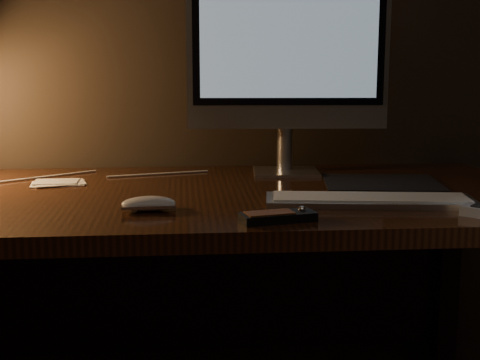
{
  "coord_description": "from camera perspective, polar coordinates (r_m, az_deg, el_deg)",
  "views": [
    {
      "loc": [
        -0.04,
        0.32,
        1.06
      ],
      "look_at": [
        0.09,
        1.73,
        0.8
      ],
      "focal_mm": 50.0,
      "sensor_mm": 36.0,
      "label": 1
    }
  ],
  "objects": [
    {
      "name": "cable",
      "position": [
        1.8,
        -11.7,
        0.33
      ],
      "size": [
        0.53,
        0.22,
        0.0
      ],
      "primitive_type": "cylinder",
      "rotation": [
        0.0,
        1.57,
        0.39
      ],
      "color": "white",
      "rests_on": "desk"
    },
    {
      "name": "monitor",
      "position": [
        1.79,
        4.1,
        11.03
      ],
      "size": [
        0.53,
        0.17,
        0.56
      ],
      "rotation": [
        0.0,
        0.0,
        -0.07
      ],
      "color": "silver",
      "rests_on": "desk"
    },
    {
      "name": "media_remote",
      "position": [
        1.29,
        3.26,
        -3.13
      ],
      "size": [
        0.15,
        0.09,
        0.03
      ],
      "rotation": [
        0.0,
        0.0,
        0.23
      ],
      "color": "black",
      "rests_on": "desk"
    },
    {
      "name": "mouse",
      "position": [
        1.39,
        -7.81,
        -2.18
      ],
      "size": [
        0.11,
        0.06,
        0.02
      ],
      "primitive_type": "ellipsoid",
      "rotation": [
        0.0,
        0.0,
        0.06
      ],
      "color": "white",
      "rests_on": "desk"
    },
    {
      "name": "desk",
      "position": [
        1.67,
        -3.54,
        -4.88
      ],
      "size": [
        1.6,
        0.75,
        0.75
      ],
      "color": "#361A0C",
      "rests_on": "ground"
    },
    {
      "name": "mousepad",
      "position": [
        1.72,
        12.0,
        -0.19
      ],
      "size": [
        0.31,
        0.26,
        0.0
      ],
      "primitive_type": "cube",
      "rotation": [
        0.0,
        0.0,
        -0.14
      ],
      "color": "black",
      "rests_on": "desk"
    },
    {
      "name": "keyboard",
      "position": [
        1.47,
        11.04,
        -1.68
      ],
      "size": [
        0.46,
        0.18,
        0.02
      ],
      "primitive_type": "cube",
      "rotation": [
        0.0,
        0.0,
        -0.13
      ],
      "color": "silver",
      "rests_on": "desk"
    },
    {
      "name": "papers",
      "position": [
        1.73,
        -15.29,
        -0.23
      ],
      "size": [
        0.14,
        0.1,
        0.01
      ],
      "primitive_type": "cube",
      "rotation": [
        0.0,
        0.0,
        0.13
      ],
      "color": "white",
      "rests_on": "desk"
    }
  ]
}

